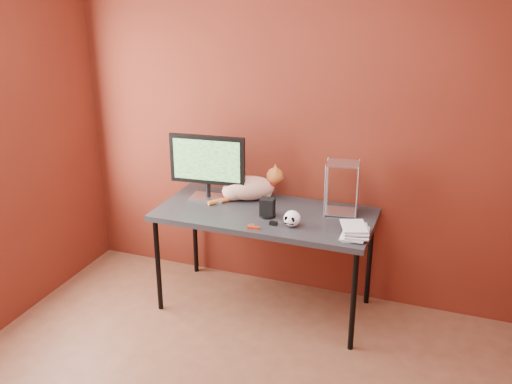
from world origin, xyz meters
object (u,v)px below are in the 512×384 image
(cat, at_px, (250,188))
(skull_mug, at_px, (292,218))
(speaker, at_px, (267,208))
(desk, at_px, (265,219))
(book_stack, at_px, (347,174))
(monitor, at_px, (207,164))

(cat, xyz_separation_m, skull_mug, (0.43, -0.35, -0.03))
(skull_mug, relative_size, speaker, 0.86)
(desk, height_order, book_stack, book_stack)
(monitor, relative_size, speaker, 4.27)
(cat, distance_m, skull_mug, 0.56)
(desk, xyz_separation_m, speaker, (0.04, -0.07, 0.11))
(skull_mug, height_order, speaker, speaker)
(monitor, xyz_separation_m, skull_mug, (0.72, -0.25, -0.21))
(cat, xyz_separation_m, speaker, (0.22, -0.25, -0.03))
(skull_mug, height_order, book_stack, book_stack)
(monitor, height_order, speaker, monitor)
(speaker, distance_m, book_stack, 0.66)
(monitor, bearing_deg, desk, -15.99)
(desk, relative_size, skull_mug, 13.46)
(desk, distance_m, book_stack, 0.77)
(speaker, xyz_separation_m, book_stack, (0.55, -0.11, 0.35))
(monitor, bearing_deg, skull_mug, -25.13)
(monitor, distance_m, book_stack, 1.10)
(cat, distance_m, book_stack, 0.91)
(monitor, distance_m, speaker, 0.57)
(desk, bearing_deg, cat, 134.60)
(monitor, xyz_separation_m, cat, (0.29, 0.10, -0.18))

